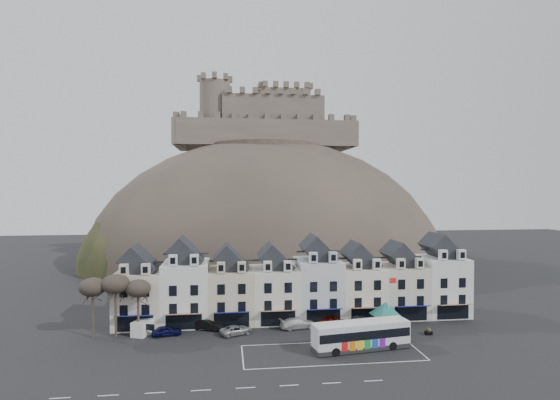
# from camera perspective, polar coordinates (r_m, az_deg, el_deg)

# --- Properties ---
(ground) EXTENTS (300.00, 300.00, 0.00)m
(ground) POSITION_cam_1_polar(r_m,az_deg,el_deg) (56.07, 4.96, -19.80)
(ground) COLOR black
(ground) RESTS_ON ground
(coach_bay_markings) EXTENTS (22.00, 7.50, 0.01)m
(coach_bay_markings) POSITION_cam_1_polar(r_m,az_deg,el_deg) (57.62, 6.75, -19.20)
(coach_bay_markings) COLOR silver
(coach_bay_markings) RESTS_ON ground
(townhouse_terrace) EXTENTS (54.40, 9.35, 11.80)m
(townhouse_terrace) POSITION_cam_1_polar(r_m,az_deg,el_deg) (69.62, 2.32, -11.00)
(townhouse_terrace) COLOR beige
(townhouse_terrace) RESTS_ON ground
(castle_hill) EXTENTS (100.00, 76.00, 68.00)m
(castle_hill) POSITION_cam_1_polar(r_m,az_deg,el_deg) (122.35, -1.22, -8.03)
(castle_hill) COLOR #3B342E
(castle_hill) RESTS_ON ground
(castle) EXTENTS (50.20, 22.20, 22.00)m
(castle) POSITION_cam_1_polar(r_m,az_deg,el_deg) (129.07, -1.88, 10.34)
(castle) COLOR brown
(castle) RESTS_ON ground
(tree_left_far) EXTENTS (3.61, 3.61, 8.24)m
(tree_left_far) POSITION_cam_1_polar(r_m,az_deg,el_deg) (65.61, -23.28, -10.46)
(tree_left_far) COLOR #362A22
(tree_left_far) RESTS_ON ground
(tree_left_mid) EXTENTS (3.78, 3.78, 8.64)m
(tree_left_mid) POSITION_cam_1_polar(r_m,az_deg,el_deg) (64.78, -20.69, -10.28)
(tree_left_mid) COLOR #362A22
(tree_left_mid) RESTS_ON ground
(tree_left_near) EXTENTS (3.43, 3.43, 7.84)m
(tree_left_near) POSITION_cam_1_polar(r_m,az_deg,el_deg) (64.29, -18.04, -10.98)
(tree_left_near) COLOR #362A22
(tree_left_near) RESTS_ON ground
(bus) EXTENTS (12.75, 4.69, 3.52)m
(bus) POSITION_cam_1_polar(r_m,az_deg,el_deg) (58.62, 10.52, -16.84)
(bus) COLOR #262628
(bus) RESTS_ON ground
(bus_shelter) EXTENTS (7.17, 7.17, 4.57)m
(bus_shelter) POSITION_cam_1_polar(r_m,az_deg,el_deg) (64.36, 13.68, -13.69)
(bus_shelter) COLOR black
(bus_shelter) RESTS_ON ground
(red_buoy) EXTENTS (1.59, 1.59, 1.81)m
(red_buoy) POSITION_cam_1_polar(r_m,az_deg,el_deg) (61.17, 13.98, -17.07)
(red_buoy) COLOR black
(red_buoy) RESTS_ON ground
(flagpole) EXTENTS (1.19, 0.26, 8.28)m
(flagpole) POSITION_cam_1_polar(r_m,az_deg,el_deg) (63.48, 14.09, -12.80)
(flagpole) COLOR silver
(flagpole) RESTS_ON ground
(white_van) EXTENTS (3.45, 4.83, 2.02)m
(white_van) POSITION_cam_1_polar(r_m,az_deg,el_deg) (66.62, -17.17, -15.45)
(white_van) COLOR white
(white_van) RESTS_ON ground
(planter_west) EXTENTS (1.01, 0.70, 1.00)m
(planter_west) POSITION_cam_1_polar(r_m,az_deg,el_deg) (66.66, 18.83, -15.93)
(planter_west) COLOR black
(planter_west) RESTS_ON ground
(planter_east) EXTENTS (1.04, 0.72, 1.02)m
(planter_east) POSITION_cam_1_polar(r_m,az_deg,el_deg) (66.12, 15.78, -16.04)
(planter_east) COLOR black
(planter_east) RESTS_ON ground
(car_navy) EXTENTS (4.30, 2.41, 1.38)m
(car_navy) POSITION_cam_1_polar(r_m,az_deg,el_deg) (64.87, -14.59, -16.20)
(car_navy) COLOR #0A0B36
(car_navy) RESTS_ON ground
(car_black) EXTENTS (4.90, 3.32, 1.53)m
(car_black) POSITION_cam_1_polar(r_m,az_deg,el_deg) (66.13, -9.38, -15.76)
(car_black) COLOR black
(car_black) RESTS_ON ground
(car_silver) EXTENTS (4.94, 3.77, 1.26)m
(car_silver) POSITION_cam_1_polar(r_m,az_deg,el_deg) (63.74, -5.75, -16.54)
(car_silver) COLOR #929498
(car_silver) RESTS_ON ground
(car_white) EXTENTS (5.52, 3.04, 1.51)m
(car_white) POSITION_cam_1_polar(r_m,az_deg,el_deg) (66.07, 2.31, -15.76)
(car_white) COLOR silver
(car_white) RESTS_ON ground
(car_maroon) EXTENTS (4.58, 2.91, 1.45)m
(car_maroon) POSITION_cam_1_polar(r_m,az_deg,el_deg) (67.91, 6.90, -15.31)
(car_maroon) COLOR #550C04
(car_maroon) RESTS_ON ground
(car_charcoal) EXTENTS (4.83, 2.82, 1.51)m
(car_charcoal) POSITION_cam_1_polar(r_m,az_deg,el_deg) (68.06, 10.88, -15.27)
(car_charcoal) COLOR black
(car_charcoal) RESTS_ON ground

